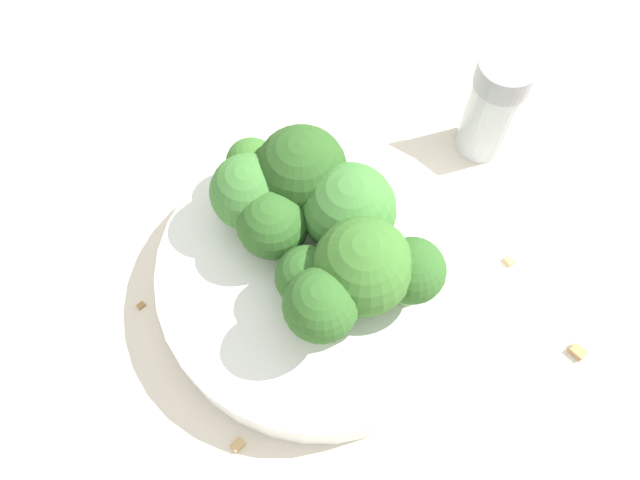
# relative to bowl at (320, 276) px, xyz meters

# --- Properties ---
(ground_plane) EXTENTS (3.00, 3.00, 0.00)m
(ground_plane) POSITION_rel_bowl_xyz_m (0.00, 0.00, -0.02)
(ground_plane) COLOR beige
(bowl) EXTENTS (0.21, 0.21, 0.03)m
(bowl) POSITION_rel_bowl_xyz_m (0.00, 0.00, 0.00)
(bowl) COLOR white
(bowl) RESTS_ON ground_plane
(broccoli_floret_0) EXTENTS (0.04, 0.04, 0.06)m
(broccoli_floret_0) POSITION_rel_bowl_xyz_m (-0.03, -0.03, 0.05)
(broccoli_floret_0) COLOR #7A9E5B
(broccoli_floret_0) RESTS_ON bowl
(broccoli_floret_1) EXTENTS (0.04, 0.04, 0.05)m
(broccoli_floret_1) POSITION_rel_bowl_xyz_m (-0.01, 0.03, 0.04)
(broccoli_floret_1) COLOR #7A9E5B
(broccoli_floret_1) RESTS_ON bowl
(broccoli_floret_2) EXTENTS (0.06, 0.06, 0.06)m
(broccoli_floret_2) POSITION_rel_bowl_xyz_m (0.03, 0.04, 0.05)
(broccoli_floret_2) COLOR #8EB770
(broccoli_floret_2) RESTS_ON bowl
(broccoli_floret_3) EXTENTS (0.03, 0.03, 0.04)m
(broccoli_floret_3) POSITION_rel_bowl_xyz_m (0.02, 0.07, 0.04)
(broccoli_floret_3) COLOR #7A9E5B
(broccoli_floret_3) RESTS_ON bowl
(broccoli_floret_4) EXTENTS (0.06, 0.06, 0.06)m
(broccoli_floret_4) POSITION_rel_bowl_xyz_m (0.03, -0.00, 0.05)
(broccoli_floret_4) COLOR #7A9E5B
(broccoli_floret_4) RESTS_ON bowl
(broccoli_floret_5) EXTENTS (0.04, 0.04, 0.04)m
(broccoli_floret_5) POSITION_rel_bowl_xyz_m (-0.02, -0.01, 0.04)
(broccoli_floret_5) COLOR #7A9E5B
(broccoli_floret_5) RESTS_ON bowl
(broccoli_floret_6) EXTENTS (0.04, 0.04, 0.05)m
(broccoli_floret_6) POSITION_rel_bowl_xyz_m (0.02, -0.05, 0.05)
(broccoli_floret_6) COLOR #84AD66
(broccoli_floret_6) RESTS_ON bowl
(broccoli_floret_7) EXTENTS (0.05, 0.05, 0.05)m
(broccoli_floret_7) POSITION_rel_bowl_xyz_m (0.00, 0.06, 0.04)
(broccoli_floret_7) COLOR #8EB770
(broccoli_floret_7) RESTS_ON bowl
(broccoli_floret_8) EXTENTS (0.06, 0.06, 0.07)m
(broccoli_floret_8) POSITION_rel_bowl_xyz_m (0.00, -0.03, 0.05)
(broccoli_floret_8) COLOR #84AD66
(broccoli_floret_8) RESTS_ON bowl
(pepper_shaker) EXTENTS (0.04, 0.04, 0.08)m
(pepper_shaker) POSITION_rel_bowl_xyz_m (0.17, -0.02, 0.03)
(pepper_shaker) COLOR #B2B7BC
(pepper_shaker) RESTS_ON ground_plane
(almond_crumb_0) EXTENTS (0.01, 0.01, 0.01)m
(almond_crumb_0) POSITION_rel_bowl_xyz_m (0.09, -0.09, -0.01)
(almond_crumb_0) COLOR tan
(almond_crumb_0) RESTS_ON ground_plane
(almond_crumb_1) EXTENTS (0.01, 0.00, 0.01)m
(almond_crumb_1) POSITION_rel_bowl_xyz_m (-0.09, 0.08, -0.01)
(almond_crumb_1) COLOR olive
(almond_crumb_1) RESTS_ON ground_plane
(almond_crumb_2) EXTENTS (0.01, 0.01, 0.01)m
(almond_crumb_2) POSITION_rel_bowl_xyz_m (0.07, -0.16, -0.01)
(almond_crumb_2) COLOR #AD7F4C
(almond_crumb_2) RESTS_ON ground_plane
(almond_crumb_3) EXTENTS (0.01, 0.01, 0.01)m
(almond_crumb_3) POSITION_rel_bowl_xyz_m (-0.11, -0.03, -0.01)
(almond_crumb_3) COLOR tan
(almond_crumb_3) RESTS_ON ground_plane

